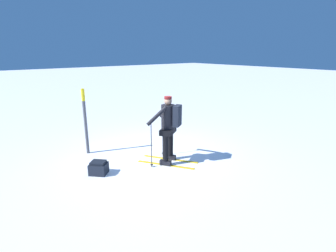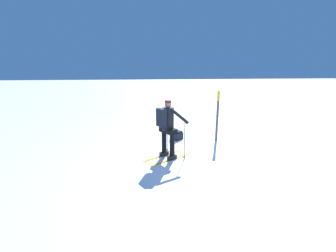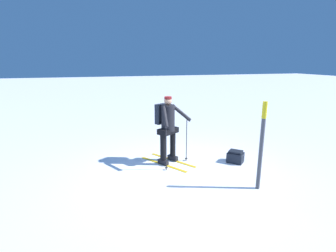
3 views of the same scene
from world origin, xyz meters
TOP-DOWN VIEW (x-y plane):
  - ground_plane at (0.00, 0.00)m, footprint 80.00×80.00m
  - skier at (0.65, 0.10)m, footprint 1.58×1.27m
  - dropped_backpack at (0.12, -1.66)m, footprint 0.53×0.53m
  - trail_marker at (-1.34, -1.34)m, footprint 0.10×0.10m

SIDE VIEW (x-z plane):
  - ground_plane at x=0.00m, z-range 0.00..0.00m
  - dropped_backpack at x=0.12m, z-range -0.01..0.32m
  - skier at x=0.65m, z-range 0.14..1.93m
  - trail_marker at x=-1.34m, z-range 0.15..2.04m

